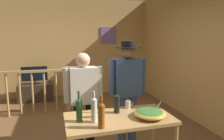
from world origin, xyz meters
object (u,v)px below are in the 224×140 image
wine_bottle_green (79,109)px  mug_white (128,104)px  wine_bottle_clear (94,109)px  stair_railing (35,88)px  framed_picture (108,35)px  person_standing_right (128,84)px  flat_screen_tv (35,74)px  wine_bottle_amber (101,115)px  person_standing_left (84,95)px  wine_glass (101,108)px  wine_bottle_dark (117,103)px  tv_console (36,92)px  serving_table (119,123)px  salad_bowl (150,113)px

wine_bottle_green → mug_white: 0.76m
wine_bottle_green → wine_bottle_clear: bearing=-21.5°
stair_railing → framed_picture: bearing=33.3°
wine_bottle_green → person_standing_right: (0.84, 0.65, 0.10)m
flat_screen_tv → wine_bottle_clear: 3.61m
wine_bottle_amber → wine_bottle_green: size_ratio=1.01×
person_standing_left → wine_glass: bearing=101.4°
wine_bottle_clear → stair_railing: bearing=109.1°
wine_glass → wine_bottle_amber: wine_bottle_amber is taller
framed_picture → wine_bottle_clear: framed_picture is taller
wine_bottle_clear → framed_picture: bearing=72.7°
stair_railing → wine_bottle_dark: size_ratio=6.12×
tv_console → wine_glass: wine_glass is taller
wine_bottle_dark → wine_bottle_clear: 0.40m
stair_railing → wine_bottle_amber: bearing=-71.2°
person_standing_right → wine_bottle_dark: bearing=57.6°
wine_bottle_amber → mug_white: wine_bottle_amber is taller
tv_console → serving_table: 3.70m
tv_console → person_standing_left: (0.91, -2.80, 0.65)m
framed_picture → wine_bottle_dark: (-0.84, -3.59, -0.87)m
wine_bottle_green → person_standing_right: person_standing_right is taller
serving_table → wine_bottle_dark: bearing=84.1°
flat_screen_tv → wine_glass: 3.53m
tv_console → flat_screen_tv: size_ratio=1.38×
mug_white → wine_bottle_dark: bearing=-148.8°
tv_console → mug_white: mug_white is taller
framed_picture → serving_table: framed_picture is taller
framed_picture → wine_bottle_dark: bearing=-103.2°
wine_bottle_dark → mug_white: bearing=31.2°
framed_picture → salad_bowl: (-0.49, -3.84, -0.95)m
wine_bottle_dark → wine_bottle_green: 0.53m
stair_railing → wine_bottle_dark: 2.57m
flat_screen_tv → wine_bottle_amber: 3.79m
flat_screen_tv → person_standing_left: size_ratio=0.43×
salad_bowl → wine_bottle_dark: (-0.35, 0.25, 0.09)m
wine_bottle_clear → serving_table: bearing=10.5°
wine_bottle_amber → mug_white: bearing=45.6°
wine_bottle_clear → person_standing_right: size_ratio=0.22×
stair_railing → person_standing_left: bearing=-64.6°
tv_console → salad_bowl: bearing=-65.5°
tv_console → wine_glass: 3.62m
wine_bottle_green → person_standing_right: size_ratio=0.22×
framed_picture → wine_bottle_green: 4.07m
wine_bottle_clear → salad_bowl: bearing=-3.3°
framed_picture → wine_bottle_amber: bearing=-106.0°
serving_table → wine_bottle_amber: wine_bottle_amber is taller
wine_glass → person_standing_right: size_ratio=0.11×
framed_picture → stair_railing: bearing=-146.7°
serving_table → person_standing_left: 0.77m
salad_bowl → wine_bottle_dark: size_ratio=1.17×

